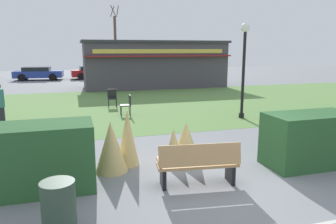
% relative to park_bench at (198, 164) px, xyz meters
% --- Properties ---
extents(ground_plane, '(80.00, 80.00, 0.00)m').
position_rel_park_bench_xyz_m(ground_plane, '(0.52, 0.01, -0.48)').
color(ground_plane, slate).
extents(lawn_patch, '(36.00, 12.00, 0.01)m').
position_rel_park_bench_xyz_m(lawn_patch, '(0.52, 10.10, -0.48)').
color(lawn_patch, '#5B8442').
rests_on(lawn_patch, ground_plane).
extents(park_bench, '(1.75, 0.74, 0.95)m').
position_rel_park_bench_xyz_m(park_bench, '(0.00, 0.00, 0.00)').
color(park_bench, tan).
rests_on(park_bench, ground_plane).
extents(hedge_left, '(2.15, 1.10, 1.37)m').
position_rel_park_bench_xyz_m(hedge_left, '(-3.14, 0.74, 0.20)').
color(hedge_left, '#28562B').
rests_on(hedge_left, ground_plane).
extents(hedge_right, '(2.21, 1.10, 1.30)m').
position_rel_park_bench_xyz_m(hedge_right, '(3.10, 0.38, 0.17)').
color(hedge_right, '#28562B').
rests_on(hedge_right, ground_plane).
extents(ornamental_grass_behind_left, '(0.55, 0.55, 1.40)m').
position_rel_park_bench_xyz_m(ornamental_grass_behind_left, '(-1.19, 1.64, 0.22)').
color(ornamental_grass_behind_left, tan).
rests_on(ornamental_grass_behind_left, ground_plane).
extents(ornamental_grass_behind_right, '(0.76, 0.76, 1.20)m').
position_rel_park_bench_xyz_m(ornamental_grass_behind_right, '(-1.64, 1.33, 0.12)').
color(ornamental_grass_behind_right, tan).
rests_on(ornamental_grass_behind_right, ground_plane).
extents(ornamental_grass_behind_center, '(0.75, 0.75, 1.01)m').
position_rel_park_bench_xyz_m(ornamental_grass_behind_center, '(0.28, 1.53, 0.03)').
color(ornamental_grass_behind_center, tan).
rests_on(ornamental_grass_behind_center, ground_plane).
extents(ornamental_grass_behind_far, '(0.52, 0.52, 0.92)m').
position_rel_park_bench_xyz_m(ornamental_grass_behind_far, '(-0.11, 1.35, -0.02)').
color(ornamental_grass_behind_far, tan).
rests_on(ornamental_grass_behind_far, ground_plane).
extents(lamppost_mid, '(0.36, 0.36, 3.83)m').
position_rel_park_bench_xyz_m(lamppost_mid, '(4.25, 5.74, 1.95)').
color(lamppost_mid, black).
rests_on(lamppost_mid, ground_plane).
extents(trash_bin, '(0.52, 0.52, 0.88)m').
position_rel_park_bench_xyz_m(trash_bin, '(-2.71, -1.09, -0.04)').
color(trash_bin, '#2D4233').
rests_on(trash_bin, ground_plane).
extents(food_kiosk, '(10.55, 4.32, 3.41)m').
position_rel_park_bench_xyz_m(food_kiosk, '(3.50, 17.55, 1.23)').
color(food_kiosk, '#47424C').
rests_on(food_kiosk, ground_plane).
extents(cafe_chair_west, '(0.47, 0.47, 0.89)m').
position_rel_park_bench_xyz_m(cafe_chair_west, '(-0.61, 9.73, 0.05)').
color(cafe_chair_west, black).
rests_on(cafe_chair_west, ground_plane).
extents(cafe_chair_east, '(0.46, 0.46, 0.89)m').
position_rel_park_bench_xyz_m(cafe_chair_east, '(-0.23, 7.56, 0.05)').
color(cafe_chair_east, black).
rests_on(cafe_chair_east, ground_plane).
extents(person_strolling, '(0.34, 0.34, 1.69)m').
position_rel_park_bench_xyz_m(person_strolling, '(-4.88, 6.19, 0.38)').
color(person_strolling, '#23232D').
rests_on(person_strolling, ground_plane).
extents(parked_car_west_slot, '(4.32, 2.30, 1.20)m').
position_rel_park_bench_xyz_m(parked_car_west_slot, '(-5.44, 25.66, 0.16)').
color(parked_car_west_slot, navy).
rests_on(parked_car_west_slot, ground_plane).
extents(parked_car_center_slot, '(4.30, 2.25, 1.20)m').
position_rel_park_bench_xyz_m(parked_car_center_slot, '(-0.47, 25.66, 0.16)').
color(parked_car_center_slot, maroon).
rests_on(parked_car_center_slot, ground_plane).
extents(tree_right_bg, '(0.91, 0.96, 7.23)m').
position_rel_park_bench_xyz_m(tree_right_bg, '(2.08, 28.68, 2.77)').
color(tree_right_bg, brown).
rests_on(tree_right_bg, ground_plane).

